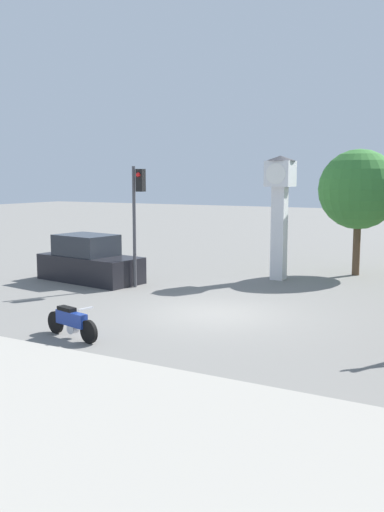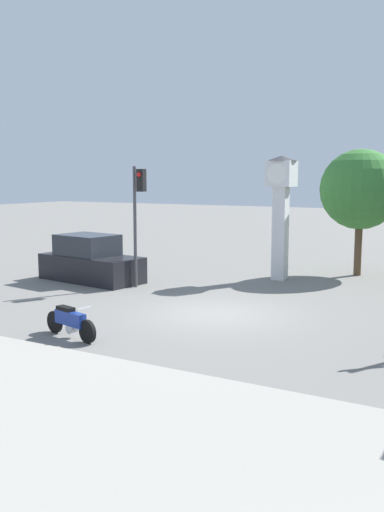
{
  "view_description": "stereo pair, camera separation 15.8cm",
  "coord_description": "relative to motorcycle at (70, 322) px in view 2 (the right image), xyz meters",
  "views": [
    {
      "loc": [
        7.33,
        -14.72,
        3.98
      ],
      "look_at": [
        -1.22,
        0.78,
        1.54
      ],
      "focal_mm": 40.0,
      "sensor_mm": 36.0,
      "label": 1
    },
    {
      "loc": [
        7.47,
        -14.65,
        3.98
      ],
      "look_at": [
        -1.22,
        0.78,
        1.54
      ],
      "focal_mm": 40.0,
      "sensor_mm": 36.0,
      "label": 2
    }
  ],
  "objects": [
    {
      "name": "street_tree",
      "position": [
        4.04,
        12.9,
        3.09
      ],
      "size": [
        3.24,
        3.24,
        5.13
      ],
      "color": "brown",
      "rests_on": "ground_plane"
    },
    {
      "name": "sidewalk_strip",
      "position": [
        1.99,
        -4.0,
        -0.37
      ],
      "size": [
        36.0,
        6.0,
        0.1
      ],
      "color": "#9E998E",
      "rests_on": "ground_plane"
    },
    {
      "name": "clock_tower",
      "position": [
        1.6,
        10.38,
        2.78
      ],
      "size": [
        1.18,
        1.18,
        4.83
      ],
      "color": "white",
      "rests_on": "ground_plane"
    },
    {
      "name": "ground_plane",
      "position": [
        1.99,
        4.05,
        -0.42
      ],
      "size": [
        120.0,
        120.0,
        0.0
      ],
      "primitive_type": "plane",
      "color": "slate"
    },
    {
      "name": "traffic_light",
      "position": [
        -2.3,
        6.33,
        2.6
      ],
      "size": [
        0.5,
        0.35,
        4.39
      ],
      "color": "#47474C",
      "rests_on": "ground_plane"
    },
    {
      "name": "parked_car",
      "position": [
        -4.71,
        6.52,
        0.34
      ],
      "size": [
        4.41,
        2.37,
        1.8
      ],
      "rotation": [
        0.0,
        0.0,
        -0.14
      ],
      "color": "black",
      "rests_on": "ground_plane"
    },
    {
      "name": "motorcycle",
      "position": [
        0.0,
        0.0,
        0.0
      ],
      "size": [
        1.93,
        0.62,
        0.86
      ],
      "rotation": [
        0.0,
        0.0,
        -0.23
      ],
      "color": "black",
      "rests_on": "ground_plane"
    }
  ]
}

